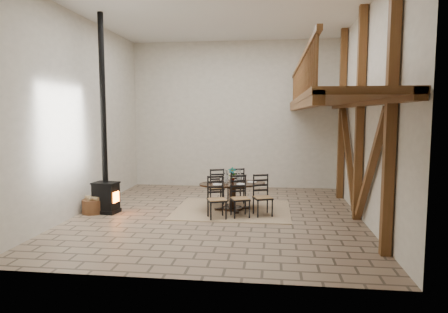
# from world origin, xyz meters

# --- Properties ---
(ground) EXTENTS (8.00, 8.00, 0.00)m
(ground) POSITION_xyz_m (0.00, 0.00, 0.00)
(ground) COLOR #8D775E
(ground) RESTS_ON ground
(room_shell) EXTENTS (7.02, 8.02, 5.01)m
(room_shell) POSITION_xyz_m (1.19, 0.00, 3.01)
(room_shell) COLOR silver
(room_shell) RESTS_ON ground
(rug) EXTENTS (3.00, 2.50, 0.02)m
(rug) POSITION_xyz_m (0.32, 0.54, 0.01)
(rug) COLOR tan
(rug) RESTS_ON ground
(dining_table) EXTENTS (2.09, 2.28, 1.13)m
(dining_table) POSITION_xyz_m (0.35, 0.44, 0.40)
(dining_table) COLOR black
(dining_table) RESTS_ON ground
(wood_stove) EXTENTS (0.68, 0.56, 5.00)m
(wood_stove) POSITION_xyz_m (-2.87, -0.15, 1.14)
(wood_stove) COLOR black
(wood_stove) RESTS_ON ground
(log_basket) EXTENTS (0.55, 0.55, 0.45)m
(log_basket) POSITION_xyz_m (-3.18, -0.24, 0.20)
(log_basket) COLOR brown
(log_basket) RESTS_ON ground
(log_stack) EXTENTS (0.35, 0.28, 0.21)m
(log_stack) POSITION_xyz_m (-3.19, 0.76, 0.10)
(log_stack) COLOR #9F8059
(log_stack) RESTS_ON ground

